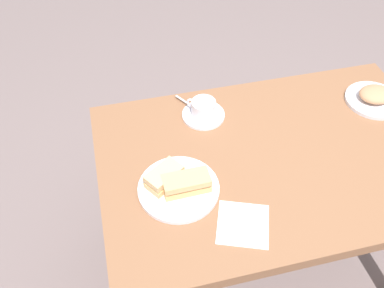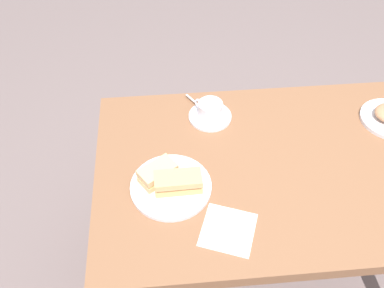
{
  "view_description": "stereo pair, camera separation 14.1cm",
  "coord_description": "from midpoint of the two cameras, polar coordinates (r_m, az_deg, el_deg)",
  "views": [
    {
      "loc": [
        0.5,
        0.85,
        1.81
      ],
      "look_at": [
        0.27,
        -0.09,
        0.77
      ],
      "focal_mm": 39.21,
      "sensor_mm": 36.0,
      "label": 1
    },
    {
      "loc": [
        0.36,
        0.87,
        1.81
      ],
      "look_at": [
        0.27,
        -0.09,
        0.77
      ],
      "focal_mm": 39.21,
      "sensor_mm": 36.0,
      "label": 2
    }
  ],
  "objects": [
    {
      "name": "coffee_saucer",
      "position": [
        1.55,
        -1.05,
        3.84
      ],
      "size": [
        0.16,
        0.16,
        0.01
      ],
      "primitive_type": "cylinder",
      "color": "white",
      "rests_on": "dining_table"
    },
    {
      "name": "spoon",
      "position": [
        1.59,
        -3.1,
        5.4
      ],
      "size": [
        0.06,
        0.09,
        0.01
      ],
      "color": "silver",
      "rests_on": "coffee_saucer"
    },
    {
      "name": "ground_plane",
      "position": [
        2.05,
        6.23,
        -15.38
      ],
      "size": [
        6.0,
        6.0,
        0.0
      ],
      "primitive_type": "plane",
      "color": "#72615F"
    },
    {
      "name": "sandwich_front",
      "position": [
        1.29,
        -3.91,
        -5.54
      ],
      "size": [
        0.15,
        0.07,
        0.05
      ],
      "color": "tan",
      "rests_on": "sandwich_plate"
    },
    {
      "name": "sandwich_back",
      "position": [
        1.31,
        -6.89,
        -4.66
      ],
      "size": [
        0.13,
        0.12,
        0.05
      ],
      "color": "#E1B076",
      "rests_on": "sandwich_plate"
    },
    {
      "name": "napkin",
      "position": [
        1.26,
        3.71,
        -11.04
      ],
      "size": [
        0.19,
        0.19,
        0.0
      ],
      "primitive_type": "cube",
      "rotation": [
        0.0,
        0.0,
        -0.36
      ],
      "color": "white",
      "rests_on": "dining_table"
    },
    {
      "name": "sandwich_plate",
      "position": [
        1.33,
        -4.9,
        -6.23
      ],
      "size": [
        0.26,
        0.26,
        0.01
      ],
      "primitive_type": "cylinder",
      "color": "white",
      "rests_on": "dining_table"
    },
    {
      "name": "dining_table",
      "position": [
        1.51,
        8.16,
        -4.16
      ],
      "size": [
        1.2,
        0.78,
        0.74
      ],
      "color": "brown",
      "rests_on": "ground_plane"
    },
    {
      "name": "coffee_cup",
      "position": [
        1.52,
        -1.12,
        4.85
      ],
      "size": [
        0.1,
        0.1,
        0.06
      ],
      "color": "white",
      "rests_on": "coffee_saucer"
    },
    {
      "name": "side_food_pile",
      "position": [
        1.71,
        21.6,
        6.19
      ],
      "size": [
        0.13,
        0.11,
        0.04
      ],
      "primitive_type": "ellipsoid",
      "color": "tan",
      "rests_on": "side_plate"
    },
    {
      "name": "side_plate",
      "position": [
        1.72,
        21.34,
        5.47
      ],
      "size": [
        0.21,
        0.21,
        0.01
      ],
      "primitive_type": "cylinder",
      "color": "silver",
      "rests_on": "dining_table"
    }
  ]
}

